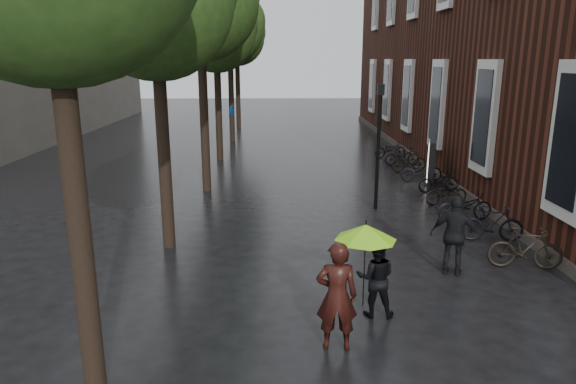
{
  "coord_description": "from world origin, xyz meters",
  "views": [
    {
      "loc": [
        -1.22,
        -5.85,
        4.8
      ],
      "look_at": [
        -0.96,
        6.8,
        1.52
      ],
      "focal_mm": 32.0,
      "sensor_mm": 36.0,
      "label": 1
    }
  ],
  "objects_px": {
    "parked_bicycles": "(435,181)",
    "ad_lightbox": "(431,163)",
    "lamp_post": "(379,135)",
    "pedestrian_walking": "(455,235)",
    "person_burgundy": "(337,296)",
    "person_black": "(376,278)"
  },
  "relations": [
    {
      "from": "parked_bicycles",
      "to": "ad_lightbox",
      "type": "bearing_deg",
      "value": 80.08
    },
    {
      "from": "person_black",
      "to": "ad_lightbox",
      "type": "bearing_deg",
      "value": -103.27
    },
    {
      "from": "person_burgundy",
      "to": "pedestrian_walking",
      "type": "height_order",
      "value": "person_burgundy"
    },
    {
      "from": "lamp_post",
      "to": "ad_lightbox",
      "type": "bearing_deg",
      "value": 49.37
    },
    {
      "from": "person_burgundy",
      "to": "ad_lightbox",
      "type": "height_order",
      "value": "person_burgundy"
    },
    {
      "from": "person_black",
      "to": "parked_bicycles",
      "type": "bearing_deg",
      "value": -104.68
    },
    {
      "from": "person_black",
      "to": "lamp_post",
      "type": "height_order",
      "value": "lamp_post"
    },
    {
      "from": "person_burgundy",
      "to": "person_black",
      "type": "xyz_separation_m",
      "value": [
        0.88,
        1.16,
        -0.19
      ]
    },
    {
      "from": "pedestrian_walking",
      "to": "parked_bicycles",
      "type": "xyz_separation_m",
      "value": [
        1.76,
        7.33,
        -0.48
      ]
    },
    {
      "from": "ad_lightbox",
      "to": "pedestrian_walking",
      "type": "bearing_deg",
      "value": -84.87
    },
    {
      "from": "person_black",
      "to": "ad_lightbox",
      "type": "height_order",
      "value": "ad_lightbox"
    },
    {
      "from": "person_black",
      "to": "lamp_post",
      "type": "distance_m",
      "value": 7.56
    },
    {
      "from": "ad_lightbox",
      "to": "lamp_post",
      "type": "height_order",
      "value": "lamp_post"
    },
    {
      "from": "pedestrian_walking",
      "to": "parked_bicycles",
      "type": "relative_size",
      "value": 0.13
    },
    {
      "from": "person_burgundy",
      "to": "person_black",
      "type": "distance_m",
      "value": 1.47
    },
    {
      "from": "person_black",
      "to": "parked_bicycles",
      "type": "relative_size",
      "value": 0.1
    },
    {
      "from": "person_burgundy",
      "to": "person_black",
      "type": "bearing_deg",
      "value": -123.97
    },
    {
      "from": "person_black",
      "to": "lamp_post",
      "type": "bearing_deg",
      "value": -92.47
    },
    {
      "from": "parked_bicycles",
      "to": "lamp_post",
      "type": "xyz_separation_m",
      "value": [
        -2.54,
        -2.0,
        2.0
      ]
    },
    {
      "from": "parked_bicycles",
      "to": "lamp_post",
      "type": "distance_m",
      "value": 3.8
    },
    {
      "from": "person_burgundy",
      "to": "lamp_post",
      "type": "bearing_deg",
      "value": -101.7
    },
    {
      "from": "pedestrian_walking",
      "to": "lamp_post",
      "type": "relative_size",
      "value": 0.46
    }
  ]
}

